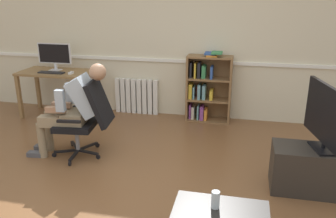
# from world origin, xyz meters

# --- Properties ---
(ground_plane) EXTENTS (18.00, 18.00, 0.00)m
(ground_plane) POSITION_xyz_m (0.00, 0.00, 0.00)
(ground_plane) COLOR brown
(back_wall) EXTENTS (12.00, 0.13, 2.70)m
(back_wall) POSITION_xyz_m (0.00, 2.65, 1.35)
(back_wall) COLOR beige
(back_wall) RESTS_ON ground_plane
(computer_desk) EXTENTS (1.22, 0.62, 0.76)m
(computer_desk) POSITION_xyz_m (-1.96, 2.15, 0.64)
(computer_desk) COLOR olive
(computer_desk) RESTS_ON ground_plane
(imac_monitor) EXTENTS (0.57, 0.14, 0.44)m
(imac_monitor) POSITION_xyz_m (-2.03, 2.23, 1.01)
(imac_monitor) COLOR silver
(imac_monitor) RESTS_ON computer_desk
(keyboard) EXTENTS (0.42, 0.12, 0.02)m
(keyboard) POSITION_xyz_m (-1.99, 2.01, 0.77)
(keyboard) COLOR black
(keyboard) RESTS_ON computer_desk
(computer_mouse) EXTENTS (0.06, 0.10, 0.03)m
(computer_mouse) POSITION_xyz_m (-1.66, 2.03, 0.77)
(computer_mouse) COLOR white
(computer_mouse) RESTS_ON computer_desk
(bookshelf) EXTENTS (0.70, 0.30, 1.12)m
(bookshelf) POSITION_xyz_m (0.42, 2.44, 0.52)
(bookshelf) COLOR brown
(bookshelf) RESTS_ON ground_plane
(radiator) EXTENTS (0.74, 0.08, 0.59)m
(radiator) POSITION_xyz_m (-0.76, 2.54, 0.30)
(radiator) COLOR white
(radiator) RESTS_ON ground_plane
(office_chair) EXTENTS (0.77, 0.63, 0.98)m
(office_chair) POSITION_xyz_m (-0.88, 0.85, 0.53)
(office_chair) COLOR black
(office_chair) RESTS_ON ground_plane
(person_seated) EXTENTS (1.06, 0.42, 1.19)m
(person_seated) POSITION_xyz_m (-1.04, 0.83, 0.64)
(person_seated) COLOR #937F60
(person_seated) RESTS_ON ground_plane
(tv_stand) EXTENTS (0.96, 0.42, 0.48)m
(tv_stand) POSITION_xyz_m (1.81, 0.58, 0.24)
(tv_stand) COLOR #2D2823
(tv_stand) RESTS_ON ground_plane
(tv_screen) EXTENTS (0.26, 0.97, 0.65)m
(tv_screen) POSITION_xyz_m (1.81, 0.58, 0.82)
(tv_screen) COLOR black
(tv_screen) RESTS_ON tv_stand
(drinking_glass) EXTENTS (0.06, 0.06, 0.14)m
(drinking_glass) POSITION_xyz_m (0.83, -0.58, 0.51)
(drinking_glass) COLOR silver
(drinking_glass) RESTS_ON coffee_table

